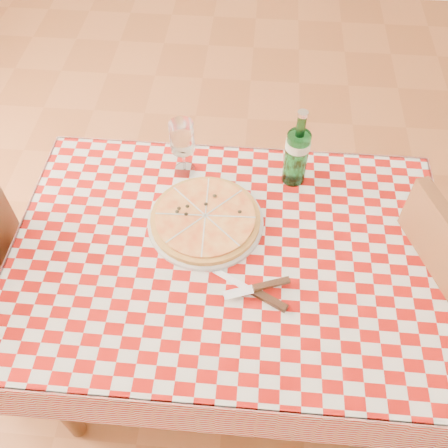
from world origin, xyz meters
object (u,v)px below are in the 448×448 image
object	(u,v)px
pizza_plate	(205,218)
water_bottle	(298,148)
chair_near	(446,304)
wine_glass	(183,148)
dining_table	(229,271)

from	to	relation	value
pizza_plate	water_bottle	size ratio (longest dim) A/B	1.28
chair_near	wine_glass	distance (m)	0.99
dining_table	wine_glass	distance (m)	0.42
dining_table	water_bottle	distance (m)	0.44
dining_table	pizza_plate	distance (m)	0.18
chair_near	pizza_plate	bearing A→B (deg)	152.46
water_bottle	wine_glass	world-z (taller)	water_bottle
chair_near	pizza_plate	world-z (taller)	chair_near
chair_near	pizza_plate	distance (m)	0.83
chair_near	wine_glass	bearing A→B (deg)	139.76
chair_near	pizza_plate	size ratio (longest dim) A/B	2.66
dining_table	chair_near	bearing A→B (deg)	0.50
dining_table	pizza_plate	xyz separation A→B (m)	(-0.08, 0.11, 0.12)
water_bottle	wine_glass	distance (m)	0.36
wine_glass	chair_near	bearing A→B (deg)	-19.94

